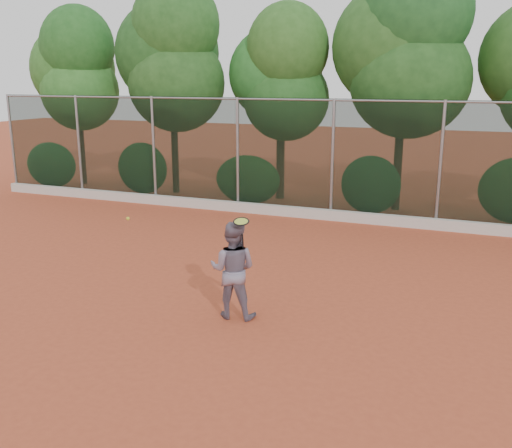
% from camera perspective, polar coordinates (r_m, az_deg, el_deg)
% --- Properties ---
extents(ground, '(80.00, 80.00, 0.00)m').
position_cam_1_polar(ground, '(10.77, -1.99, -7.69)').
color(ground, '#B3492A').
rests_on(ground, ground).
extents(concrete_curb, '(24.00, 0.20, 0.30)m').
position_cam_1_polar(concrete_curb, '(16.91, 7.32, 0.92)').
color(concrete_curb, beige).
rests_on(concrete_curb, ground).
extents(tennis_player, '(0.91, 0.75, 1.70)m').
position_cam_1_polar(tennis_player, '(9.82, -2.32, -4.60)').
color(tennis_player, slate).
rests_on(tennis_player, ground).
extents(chainlink_fence, '(24.09, 0.09, 3.50)m').
position_cam_1_polar(chainlink_fence, '(16.77, 7.66, 6.74)').
color(chainlink_fence, black).
rests_on(chainlink_fence, ground).
extents(foliage_backdrop, '(23.70, 3.63, 7.55)m').
position_cam_1_polar(foliage_backdrop, '(18.69, 7.79, 15.31)').
color(foliage_backdrop, '#422619').
rests_on(foliage_backdrop, ground).
extents(tennis_racket, '(0.32, 0.32, 0.53)m').
position_cam_1_polar(tennis_racket, '(9.36, -1.48, 0.02)').
color(tennis_racket, black).
rests_on(tennis_racket, ground).
extents(tennis_ball_in_flight, '(0.07, 0.07, 0.07)m').
position_cam_1_polar(tennis_ball_in_flight, '(10.33, -12.69, 0.53)').
color(tennis_ball_in_flight, gold).
rests_on(tennis_ball_in_flight, ground).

